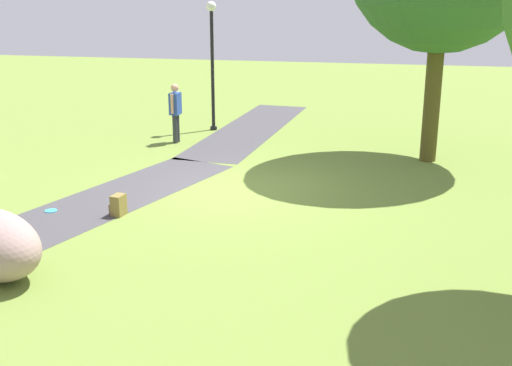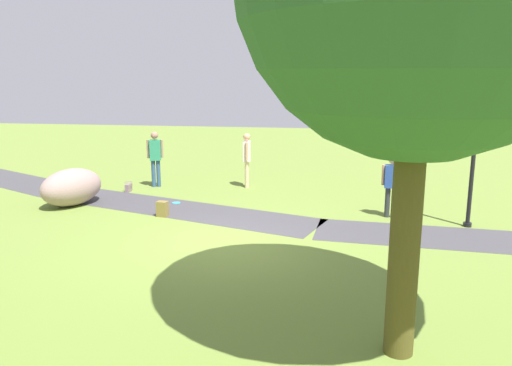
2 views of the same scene
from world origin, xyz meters
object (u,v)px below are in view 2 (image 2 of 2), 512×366
Objects in this scene: passerby_on_path at (392,182)px; spare_backpack_on_lawn at (163,209)px; handbag_on_grass at (129,187)px; woman_with_handbag at (155,155)px; backpack_by_boulder at (60,193)px; man_near_boulder at (247,156)px; lawn_boulder at (72,187)px; frisbee_on_grass at (176,203)px; lamp_post at (476,133)px.

spare_backpack_on_lawn is at bearing 7.99° from passerby_on_path.
spare_backpack_on_lawn is (5.85, 0.82, -0.74)m from passerby_on_path.
handbag_on_grass is at bearing -12.38° from passerby_on_path.
woman_with_handbag is at bearing -127.39° from handbag_on_grass.
spare_backpack_on_lawn is at bearing 160.38° from backpack_by_boulder.
passerby_on_path is (-4.26, 2.92, -0.10)m from man_near_boulder.
spare_backpack_on_lawn is (1.59, 3.74, -0.84)m from man_near_boulder.
spare_backpack_on_lawn is (-2.89, 0.71, -0.33)m from lawn_boulder.
passerby_on_path is 8.07m from handbag_on_grass.
woman_with_handbag is at bearing -67.87° from spare_backpack_on_lawn.
lawn_boulder is at bearing 12.88° from frisbee_on_grass.
passerby_on_path is at bearing 177.20° from backpack_by_boulder.
passerby_on_path is (1.78, -0.57, -1.36)m from lamp_post.
woman_with_handbag reaches higher than spare_backpack_on_lawn.
backpack_by_boulder reaches higher than frisbee_on_grass.
woman_with_handbag is at bearing -19.02° from lamp_post.
woman_with_handbag is at bearing -56.95° from frisbee_on_grass.
lamp_post is at bearing 160.98° from woman_with_handbag.
man_near_boulder is at bearing -161.47° from handbag_on_grass.
passerby_on_path is 6.01m from frisbee_on_grass.
lawn_boulder is 1.23× the size of man_near_boulder.
lamp_post is 15.92× the size of frisbee_on_grass.
backpack_by_boulder is at bearing 42.81° from woman_with_handbag.
handbag_on_grass is 0.80× the size of spare_backpack_on_lawn.
man_near_boulder is at bearing -172.60° from woman_with_handbag.
passerby_on_path is at bearing 160.64° from woman_with_handbag.
handbag_on_grass is 3.23m from spare_backpack_on_lawn.
backpack_by_boulder is (5.19, 2.46, -0.84)m from man_near_boulder.
passerby_on_path is 6.90× the size of frisbee_on_grass.
lamp_post is at bearing -178.08° from spare_backpack_on_lawn.
lamp_post is at bearing 171.86° from frisbee_on_grass.
woman_with_handbag reaches higher than frisbee_on_grass.
man_near_boulder is 3.88m from handbag_on_grass.
handbag_on_grass is (-0.90, -1.83, -0.38)m from lawn_boulder.
lamp_post is 10.12m from handbag_on_grass.
lamp_post reaches higher than lawn_boulder.
lawn_boulder is 5.42× the size of backpack_by_boulder.
lawn_boulder is 3.11m from woman_with_handbag.
lawn_boulder is at bearing -13.80° from spare_backpack_on_lawn.
frisbee_on_grass is at bearing -167.12° from lawn_boulder.
lamp_post is at bearing 150.03° from man_near_boulder.
backpack_by_boulder is at bearing -38.93° from lawn_boulder.
passerby_on_path is at bearing -179.27° from lawn_boulder.
backpack_by_boulder is 1.00× the size of spare_backpack_on_lawn.
passerby_on_path is (-7.22, 2.54, -0.13)m from woman_with_handbag.
lawn_boulder is 3.00m from spare_backpack_on_lawn.
lamp_post is 10.69m from lawn_boulder.
frisbee_on_grass is (0.06, -1.36, -0.18)m from spare_backpack_on_lawn.
lawn_boulder reaches higher than backpack_by_boulder.
man_near_boulder is 4.42× the size of spare_backpack_on_lawn.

